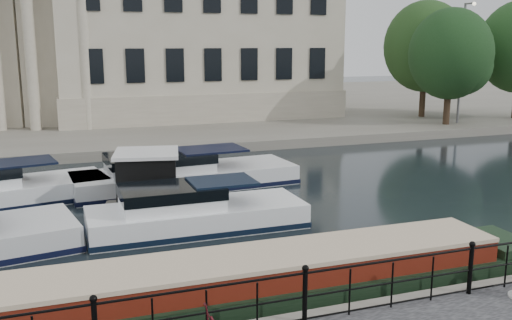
{
  "coord_description": "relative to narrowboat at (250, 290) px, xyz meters",
  "views": [
    {
      "loc": [
        -4.44,
        -11.76,
        6.02
      ],
      "look_at": [
        0.5,
        2.0,
        3.0
      ],
      "focal_mm": 40.0,
      "sensor_mm": 36.0,
      "label": 1
    }
  ],
  "objects": [
    {
      "name": "harbour_hut",
      "position": [
        -0.91,
        8.91,
        0.59
      ],
      "size": [
        3.6,
        3.2,
        2.19
      ],
      "rotation": [
        0.0,
        0.0,
        -0.21
      ],
      "color": "#6B665B",
      "rests_on": "ground_plane"
    },
    {
      "name": "trees",
      "position": [
        24.19,
        21.96,
        5.03
      ],
      "size": [
        12.64,
        9.85,
        8.55
      ],
      "color": "black",
      "rests_on": "far_bank"
    },
    {
      "name": "far_bank",
      "position": [
        0.39,
        39.05,
        -0.09
      ],
      "size": [
        120.0,
        42.0,
        0.55
      ],
      "primitive_type": "cube",
      "color": "#6B665B",
      "rests_on": "ground_plane"
    },
    {
      "name": "civic_building",
      "position": [
        -0.6,
        34.75,
        6.67
      ],
      "size": [
        53.55,
        31.84,
        16.85
      ],
      "color": "#ADA38C",
      "rests_on": "far_bank"
    },
    {
      "name": "lamp_posts",
      "position": [
        26.39,
        20.74,
        4.43
      ],
      "size": [
        8.24,
        1.55,
        8.07
      ],
      "color": "#59595B",
      "rests_on": "far_bank"
    },
    {
      "name": "narrowboat",
      "position": [
        0.0,
        0.0,
        0.0
      ],
      "size": [
        15.81,
        2.24,
        1.58
      ],
      "rotation": [
        0.0,
        0.0,
        -0.01
      ],
      "color": "black",
      "rests_on": "ground_plane"
    },
    {
      "name": "railing",
      "position": [
        0.39,
        -2.2,
        0.84
      ],
      "size": [
        24.14,
        0.14,
        1.22
      ],
      "color": "black",
      "rests_on": "near_quay"
    },
    {
      "name": "cabin_cruisers",
      "position": [
        -3.7,
        8.56,
        0.0
      ],
      "size": [
        19.01,
        10.07,
        1.99
      ],
      "color": "silver",
      "rests_on": "ground_plane"
    },
    {
      "name": "ground_plane",
      "position": [
        0.39,
        0.05,
        -0.37
      ],
      "size": [
        160.0,
        160.0,
        0.0
      ],
      "primitive_type": "plane",
      "color": "black",
      "rests_on": "ground"
    }
  ]
}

